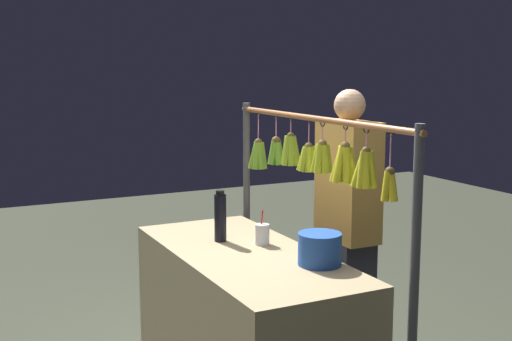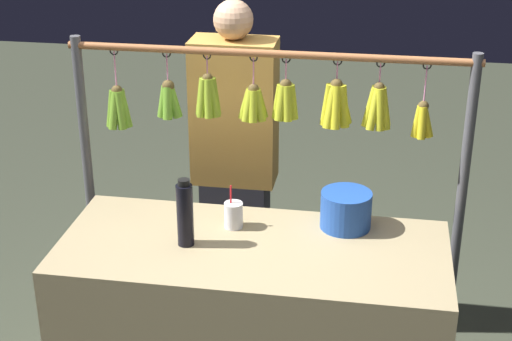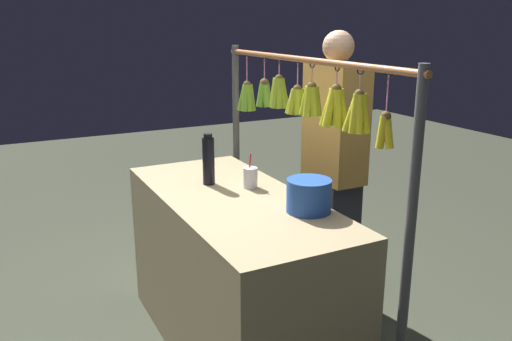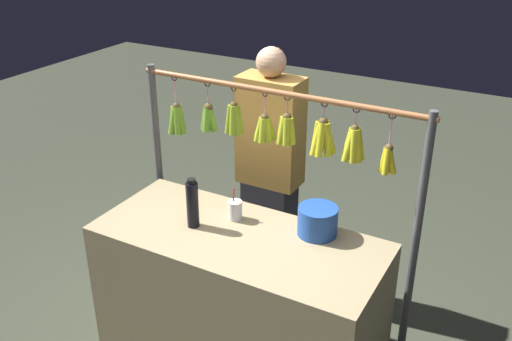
{
  "view_description": "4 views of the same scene",
  "coord_description": "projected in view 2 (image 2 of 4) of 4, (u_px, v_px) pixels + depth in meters",
  "views": [
    {
      "loc": [
        -3.04,
        1.47,
        1.84
      ],
      "look_at": [
        -0.11,
        0.0,
        1.32
      ],
      "focal_mm": 47.58,
      "sensor_mm": 36.0,
      "label": 1
    },
    {
      "loc": [
        -0.46,
        2.68,
        2.41
      ],
      "look_at": [
        -0.01,
        0.0,
        1.2
      ],
      "focal_mm": 54.85,
      "sensor_mm": 36.0,
      "label": 2
    },
    {
      "loc": [
        -2.32,
        1.07,
        1.74
      ],
      "look_at": [
        -0.24,
        0.0,
        1.08
      ],
      "focal_mm": 37.06,
      "sensor_mm": 36.0,
      "label": 3
    },
    {
      "loc": [
        -1.34,
        2.22,
        2.5
      ],
      "look_at": [
        -0.11,
        0.0,
        1.28
      ],
      "focal_mm": 40.55,
      "sensor_mm": 36.0,
      "label": 4
    }
  ],
  "objects": [
    {
      "name": "drink_cup",
      "position": [
        234.0,
        215.0,
        3.23
      ],
      "size": [
        0.08,
        0.08,
        0.18
      ],
      "color": "silver",
      "rests_on": "market_counter"
    },
    {
      "name": "display_rack",
      "position": [
        267.0,
        138.0,
        3.35
      ],
      "size": [
        1.72,
        0.14,
        1.59
      ],
      "color": "#4C4C51",
      "rests_on": "ground"
    },
    {
      "name": "market_counter",
      "position": [
        253.0,
        337.0,
        3.28
      ],
      "size": [
        1.56,
        0.68,
        0.88
      ],
      "primitive_type": "cube",
      "color": "tan",
      "rests_on": "ground"
    },
    {
      "name": "blue_bucket",
      "position": [
        346.0,
        210.0,
        3.22
      ],
      "size": [
        0.21,
        0.21,
        0.16
      ],
      "primitive_type": "cylinder",
      "color": "#224DA9",
      "rests_on": "market_counter"
    },
    {
      "name": "water_bottle",
      "position": [
        185.0,
        214.0,
        3.06
      ],
      "size": [
        0.07,
        0.07,
        0.28
      ],
      "color": "black",
      "rests_on": "market_counter"
    },
    {
      "name": "vendor_person",
      "position": [
        235.0,
        173.0,
        3.85
      ],
      "size": [
        0.4,
        0.22,
        1.69
      ],
      "color": "#2D2D38",
      "rests_on": "ground"
    }
  ]
}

